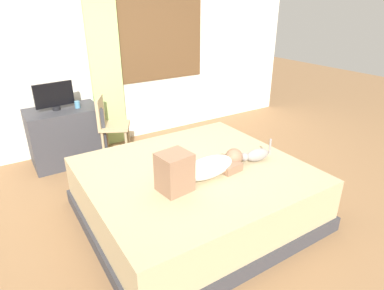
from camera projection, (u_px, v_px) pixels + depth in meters
ground_plane at (199, 207)px, 3.47m from camera, size 16.00×16.00×0.00m
back_wall_with_window at (114, 43)px, 4.62m from camera, size 6.40×0.14×2.90m
bed at (194, 193)px, 3.23m from camera, size 2.06×1.89×0.54m
person_lying at (200, 168)px, 2.89m from camera, size 0.94×0.36×0.34m
cat at (256, 155)px, 3.24m from camera, size 0.36×0.14×0.21m
desk at (66, 136)px, 4.31m from camera, size 0.90×0.56×0.74m
tv_monitor at (54, 96)px, 4.05m from camera, size 0.48×0.10×0.35m
cup at (77, 105)px, 4.19m from camera, size 0.07×0.07×0.09m
chair_by_desk at (109, 123)px, 4.36m from camera, size 0.51×0.51×0.86m
curtain_left at (104, 53)px, 4.48m from camera, size 0.44×0.06×2.68m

